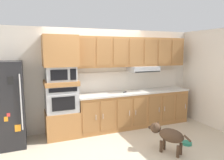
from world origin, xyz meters
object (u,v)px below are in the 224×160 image
object	(u,v)px
microwave	(61,74)
screwdriver	(125,92)
built_in_oven	(62,98)
dog_food_bowl	(187,143)
dog	(168,135)
refrigerator	(4,105)

from	to	relation	value
microwave	screwdriver	size ratio (longest dim) A/B	3.90
built_in_oven	microwave	xyz separation A→B (m)	(0.00, -0.00, 0.56)
dog_food_bowl	built_in_oven	bearing A→B (deg)	148.77
built_in_oven	screwdriver	bearing A→B (deg)	-2.70
dog	built_in_oven	bearing A→B (deg)	19.69
dog	dog_food_bowl	bearing A→B (deg)	-108.42
refrigerator	built_in_oven	size ratio (longest dim) A/B	2.51
dog	screwdriver	bearing A→B (deg)	-20.94
refrigerator	microwave	world-z (taller)	refrigerator
microwave	dog_food_bowl	size ratio (longest dim) A/B	3.22
microwave	screwdriver	bearing A→B (deg)	-2.70
built_in_oven	microwave	world-z (taller)	microwave
screwdriver	microwave	bearing A→B (deg)	177.30
refrigerator	microwave	distance (m)	1.30
screwdriver	dog_food_bowl	xyz separation A→B (m)	(0.80, -1.36, -0.90)
microwave	dog_food_bowl	world-z (taller)	microwave
built_in_oven	dog_food_bowl	world-z (taller)	built_in_oven
built_in_oven	refrigerator	bearing A→B (deg)	-176.65
refrigerator	dog_food_bowl	distance (m)	3.87
refrigerator	built_in_oven	xyz separation A→B (m)	(1.16, 0.07, 0.02)
refrigerator	built_in_oven	bearing A→B (deg)	3.35
microwave	dog	world-z (taller)	microwave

